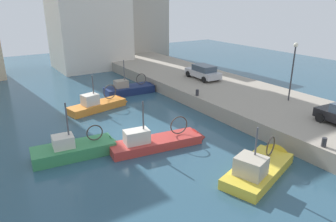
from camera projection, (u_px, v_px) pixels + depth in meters
name	position (u px, v px, depth m)	size (l,w,h in m)	color
water_surface	(134.00, 134.00, 22.80)	(80.00, 80.00, 0.00)	#2D5166
quay_wall	(246.00, 100.00, 28.44)	(9.00, 56.00, 1.20)	#9E9384
fishing_boat_orange	(100.00, 107.00, 27.94)	(6.15, 2.76, 3.86)	orange
fishing_boat_red	(160.00, 145.00, 20.89)	(7.08, 2.57, 4.09)	#BC3833
fishing_boat_yellow	(261.00, 170.00, 17.76)	(6.39, 3.79, 4.08)	gold
fishing_boat_navy	(133.00, 92.00, 32.66)	(5.89, 2.45, 4.42)	navy
fishing_boat_green	(80.00, 153.00, 19.78)	(5.93, 2.51, 4.39)	#388951
parked_car_silver	(203.00, 72.00, 33.19)	(2.13, 4.34, 1.49)	#B7B7BC
mooring_bollard_south	(324.00, 142.00, 18.12)	(0.28, 0.28, 0.55)	#2D2D33
mooring_bollard_mid	(197.00, 93.00, 27.61)	(0.28, 0.28, 0.55)	#2D2D33
quay_streetlamp	(294.00, 62.00, 25.30)	(0.36, 0.36, 4.83)	#38383D
waterfront_building_west_mid	(138.00, 4.00, 50.68)	(7.29, 8.24, 16.74)	#B2A899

